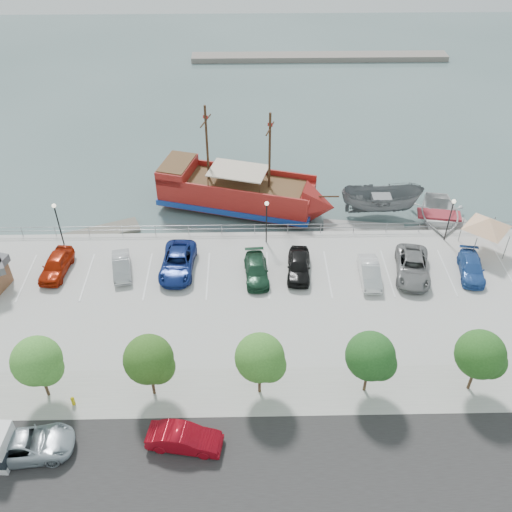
{
  "coord_description": "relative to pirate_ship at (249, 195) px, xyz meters",
  "views": [
    {
      "loc": [
        -1.7,
        -34.0,
        30.86
      ],
      "look_at": [
        -1.0,
        2.0,
        2.0
      ],
      "focal_mm": 40.0,
      "sensor_mm": 36.0,
      "label": 1
    }
  ],
  "objects": [
    {
      "name": "fire_hydrant",
      "position": [
        -11.69,
        -23.82,
        -0.45
      ],
      "size": [
        0.25,
        0.25,
        0.73
      ],
      "rotation": [
        0.0,
        0.0,
        -0.32
      ],
      "color": "gold",
      "rests_on": "sidewalk"
    },
    {
      "name": "parked_car_f",
      "position": [
        9.74,
        -11.75,
        -0.14
      ],
      "size": [
        1.61,
        4.35,
        1.42
      ],
      "primitive_type": "imported",
      "rotation": [
        0.0,
        0.0,
        -0.02
      ],
      "color": "silver",
      "rests_on": "land_slab"
    },
    {
      "name": "street_van",
      "position": [
        -13.58,
        -27.29,
        -0.07
      ],
      "size": [
        5.86,
        3.19,
        1.56
      ],
      "primitive_type": "imported",
      "rotation": [
        0.0,
        0.0,
        1.68
      ],
      "color": "#9EABB3",
      "rests_on": "street"
    },
    {
      "name": "parked_car_a",
      "position": [
        -16.1,
        -10.35,
        -0.06
      ],
      "size": [
        2.34,
        4.78,
        1.57
      ],
      "primitive_type": "imported",
      "rotation": [
        0.0,
        0.0,
        -0.11
      ],
      "color": "#9C1D06",
      "rests_on": "land_slab"
    },
    {
      "name": "dock_mid",
      "position": [
        10.74,
        -3.82,
        -1.63
      ],
      "size": [
        7.8,
        3.23,
        0.43
      ],
      "primitive_type": "cube",
      "rotation": [
        0.0,
        0.0,
        -0.14
      ],
      "color": "gray",
      "rests_on": "ground"
    },
    {
      "name": "parked_car_d",
      "position": [
        0.48,
        -11.23,
        -0.18
      ],
      "size": [
        2.18,
        4.74,
        1.34
      ],
      "primitive_type": "imported",
      "rotation": [
        0.0,
        0.0,
        0.06
      ],
      "color": "#193E28",
      "rests_on": "land_slab"
    },
    {
      "name": "tree_d",
      "position": [
        0.6,
        -23.09,
        2.45
      ],
      "size": [
        3.3,
        3.2,
        5.0
      ],
      "color": "#473321",
      "rests_on": "sidewalk"
    },
    {
      "name": "ground",
      "position": [
        1.46,
        -13.02,
        -1.85
      ],
      "size": [
        160.0,
        160.0,
        0.0
      ],
      "primitive_type": "plane",
      "color": "#425755"
    },
    {
      "name": "dock_east",
      "position": [
        17.83,
        -3.82,
        -1.67
      ],
      "size": [
        6.64,
        3.44,
        0.36
      ],
      "primitive_type": "cube",
      "rotation": [
        0.0,
        0.0,
        0.27
      ],
      "color": "gray",
      "rests_on": "ground"
    },
    {
      "name": "far_shore",
      "position": [
        11.46,
        41.98,
        -1.45
      ],
      "size": [
        40.0,
        3.0,
        0.8
      ],
      "primitive_type": "cube",
      "color": "gray",
      "rests_on": "ground"
    },
    {
      "name": "street",
      "position": [
        1.46,
        -29.02,
        -0.84
      ],
      "size": [
        100.0,
        8.0,
        0.04
      ],
      "primitive_type": "cube",
      "color": "#262424",
      "rests_on": "land_slab"
    },
    {
      "name": "lamp_post_right",
      "position": [
        17.46,
        -6.52,
        2.09
      ],
      "size": [
        0.36,
        0.36,
        4.28
      ],
      "color": "black",
      "rests_on": "land_slab"
    },
    {
      "name": "street_sedan",
      "position": [
        -4.18,
        -27.01,
        -0.1
      ],
      "size": [
        4.78,
        2.31,
        1.51
      ],
      "primitive_type": "imported",
      "rotation": [
        0.0,
        0.0,
        1.41
      ],
      "color": "maroon",
      "rests_on": "street"
    },
    {
      "name": "tree_b",
      "position": [
        -13.4,
        -23.09,
        2.45
      ],
      "size": [
        3.3,
        3.2,
        5.0
      ],
      "color": "#473321",
      "rests_on": "sidewalk"
    },
    {
      "name": "parked_car_g",
      "position": [
        13.38,
        -11.21,
        -0.06
      ],
      "size": [
        3.64,
        6.1,
        1.59
      ],
      "primitive_type": "imported",
      "rotation": [
        0.0,
        0.0,
        -0.18
      ],
      "color": "gray",
      "rests_on": "land_slab"
    },
    {
      "name": "lamp_post_mid",
      "position": [
        1.46,
        -6.52,
        2.09
      ],
      "size": [
        0.36,
        0.36,
        4.28
      ],
      "color": "black",
      "rests_on": "land_slab"
    },
    {
      "name": "parked_car_e",
      "position": [
        4.0,
        -10.83,
        -0.05
      ],
      "size": [
        2.3,
        4.82,
        1.59
      ],
      "primitive_type": "imported",
      "rotation": [
        0.0,
        0.0,
        -0.09
      ],
      "color": "black",
      "rests_on": "land_slab"
    },
    {
      "name": "pirate_ship",
      "position": [
        0.0,
        0.0,
        0.0
      ],
      "size": [
        17.85,
        9.29,
        11.05
      ],
      "rotation": [
        0.0,
        0.0,
        -0.28
      ],
      "color": "maroon",
      "rests_on": "ground"
    },
    {
      "name": "parked_car_h",
      "position": [
        18.27,
        -11.26,
        -0.19
      ],
      "size": [
        2.57,
        4.79,
        1.32
      ],
      "primitive_type": "imported",
      "rotation": [
        0.0,
        0.0,
        -0.16
      ],
      "color": "#2954A2",
      "rests_on": "land_slab"
    },
    {
      "name": "canopy_tent",
      "position": [
        20.21,
        -7.98,
        2.47
      ],
      "size": [
        4.91,
        4.91,
        3.82
      ],
      "rotation": [
        0.0,
        0.0,
        0.07
      ],
      "color": "slate",
      "rests_on": "land_slab"
    },
    {
      "name": "tree_e",
      "position": [
        7.6,
        -23.09,
        2.45
      ],
      "size": [
        3.3,
        3.2,
        5.0
      ],
      "color": "#473321",
      "rests_on": "sidewalk"
    },
    {
      "name": "sidewalk",
      "position": [
        1.46,
        -23.02,
        -0.84
      ],
      "size": [
        100.0,
        4.0,
        0.05
      ],
      "primitive_type": "cube",
      "color": "#9A9A94",
      "rests_on": "land_slab"
    },
    {
      "name": "lamp_post_left",
      "position": [
        -16.54,
        -6.52,
        2.09
      ],
      "size": [
        0.36,
        0.36,
        4.28
      ],
      "color": "black",
      "rests_on": "land_slab"
    },
    {
      "name": "dock_west",
      "position": [
        -14.03,
        -3.82,
        -1.64
      ],
      "size": [
        7.5,
        4.67,
        0.41
      ],
      "primitive_type": "cube",
      "rotation": [
        0.0,
        0.0,
        0.39
      ],
      "color": "#686357",
      "rests_on": "ground"
    },
    {
      "name": "tree_f",
      "position": [
        14.6,
        -23.09,
        2.45
      ],
      "size": [
        3.3,
        3.2,
        5.0
      ],
      "color": "#473321",
      "rests_on": "sidewalk"
    },
    {
      "name": "tree_c",
      "position": [
        -6.4,
        -23.09,
        2.45
      ],
      "size": [
        3.3,
        3.2,
        5.0
      ],
      "color": "#473321",
      "rests_on": "sidewalk"
    },
    {
      "name": "speedboat",
      "position": [
        18.03,
        -2.72,
        -1.08
      ],
      "size": [
        6.5,
        8.21,
        1.53
      ],
      "primitive_type": "imported",
      "rotation": [
        0.0,
        0.0,
        -0.18
      ],
      "color": "silver",
      "rests_on": "ground"
    },
    {
      "name": "parked_car_c",
      "position": [
        -6.05,
        -10.26,
        -0.05
      ],
      "size": [
        2.94,
        5.88,
        1.6
      ],
      "primitive_type": "imported",
      "rotation": [
        0.0,
        0.0,
        -0.05
      ],
      "color": "navy",
      "rests_on": "land_slab"
    },
    {
      "name": "seawall_railing",
      "position": [
        1.46,
        -5.22,
        -0.32
      ],
      "size": [
        50.0,
        0.06,
        1.0
      ],
      "color": "gray",
      "rests_on": "land_slab"
    },
    {
      "name": "parked_car_b",
      "position": [
        -10.7,
        -10.47,
        -0.19
      ],
      "size": [
        2.17,
        4.22,
        1.32
      ],
      "primitive_type": "imported",
      "rotation": [
        0.0,
        0.0,
        0.2
      ],
      "color": "#A8AAAC",
      "rests_on": "land_slab"
    },
    {
      "name": "patrol_boat",
      "position": [
        12.71,
        -1.14,
        -0.34
      ],
      "size": [
        7.92,
        3.29,
        3.01
      ],
      "primitive_type": "imported",
      "rotation": [
        0.0,
        0.0,
        1.52
      ],
      "color": "slate",
      "rests_on": "ground"
    }
  ]
}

